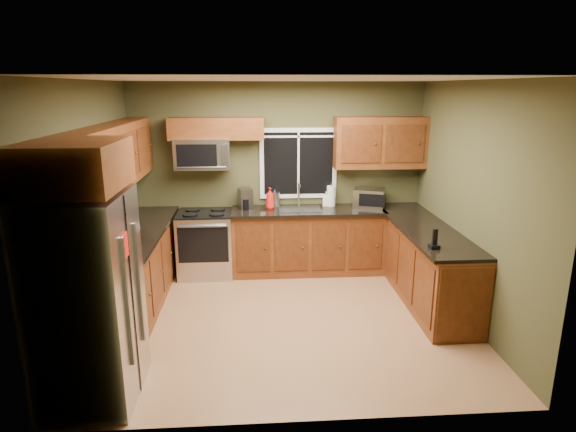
{
  "coord_description": "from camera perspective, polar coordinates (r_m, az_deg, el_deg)",
  "views": [
    {
      "loc": [
        -0.33,
        -5.11,
        2.62
      ],
      "look_at": [
        0.05,
        0.35,
        1.15
      ],
      "focal_mm": 30.0,
      "sensor_mm": 36.0,
      "label": 1
    }
  ],
  "objects": [
    {
      "name": "upper_cabinets_back_left",
      "position": [
        6.79,
        -8.49,
        10.22
      ],
      "size": [
        1.3,
        0.33,
        0.3
      ],
      "primitive_type": "cube",
      "color": "brown",
      "rests_on": "back_wall"
    },
    {
      "name": "left_wall",
      "position": [
        5.56,
        -22.42,
        0.66
      ],
      "size": [
        0.0,
        3.6,
        3.6
      ],
      "primitive_type": "plane",
      "rotation": [
        1.57,
        0.0,
        1.57
      ],
      "color": "#424224",
      "rests_on": "ground"
    },
    {
      "name": "back_wall",
      "position": [
        7.04,
        -1.23,
        4.62
      ],
      "size": [
        4.2,
        0.0,
        4.2
      ],
      "primitive_type": "plane",
      "rotation": [
        1.57,
        0.0,
        0.0
      ],
      "color": "#424224",
      "rests_on": "ground"
    },
    {
      "name": "toaster_oven",
      "position": [
        7.04,
        9.6,
        2.13
      ],
      "size": [
        0.51,
        0.46,
        0.27
      ],
      "color": "#B7B7BC",
      "rests_on": "countertop_back"
    },
    {
      "name": "microwave",
      "position": [
        6.82,
        -10.09,
        7.29
      ],
      "size": [
        0.76,
        0.41,
        0.42
      ],
      "color": "#B7B7BC",
      "rests_on": "back_wall"
    },
    {
      "name": "soap_bottle_b",
      "position": [
        7.04,
        4.54,
        2.04
      ],
      "size": [
        0.11,
        0.11,
        0.21
      ],
      "primitive_type": "imported",
      "rotation": [
        0.0,
        0.0,
        -0.19
      ],
      "color": "white",
      "rests_on": "countertop_back"
    },
    {
      "name": "ceiling",
      "position": [
        5.13,
        -0.3,
        15.92
      ],
      "size": [
        4.2,
        4.2,
        0.0
      ],
      "primitive_type": "plane",
      "rotation": [
        3.14,
        0.0,
        0.0
      ],
      "color": "white",
      "rests_on": "back_wall"
    },
    {
      "name": "base_cabinets_left",
      "position": [
        6.17,
        -17.59,
        -6.29
      ],
      "size": [
        0.6,
        2.65,
        0.9
      ],
      "primitive_type": "cube",
      "color": "brown",
      "rests_on": "ground"
    },
    {
      "name": "upper_cabinets_back_right",
      "position": [
        7.02,
        10.86,
        8.54
      ],
      "size": [
        1.3,
        0.33,
        0.72
      ],
      "primitive_type": "cube",
      "color": "brown",
      "rests_on": "back_wall"
    },
    {
      "name": "window",
      "position": [
        7.01,
        1.24,
        6.26
      ],
      "size": [
        1.12,
        0.03,
        1.02
      ],
      "color": "white",
      "rests_on": "back_wall"
    },
    {
      "name": "base_cabinets_back",
      "position": [
        7.0,
        2.33,
        -3.05
      ],
      "size": [
        2.17,
        0.6,
        0.9
      ],
      "primitive_type": "cube",
      "color": "brown",
      "rests_on": "ground"
    },
    {
      "name": "countertop_back",
      "position": [
        6.85,
        2.4,
        0.63
      ],
      "size": [
        2.17,
        0.65,
        0.04
      ],
      "primitive_type": "cube",
      "color": "black",
      "rests_on": "base_cabinets_back"
    },
    {
      "name": "kettle",
      "position": [
        6.95,
        -1.59,
        2.07
      ],
      "size": [
        0.18,
        0.18,
        0.27
      ],
      "color": "#B7B7BC",
      "rests_on": "countertop_back"
    },
    {
      "name": "paper_towel_roll",
      "position": [
        7.03,
        5.13,
        2.39
      ],
      "size": [
        0.15,
        0.15,
        0.33
      ],
      "color": "white",
      "rests_on": "countertop_back"
    },
    {
      "name": "floor",
      "position": [
        5.76,
        -0.26,
        -12.05
      ],
      "size": [
        4.2,
        4.2,
        0.0
      ],
      "primitive_type": "plane",
      "color": "#976842",
      "rests_on": "ground"
    },
    {
      "name": "refrigerator",
      "position": [
        4.42,
        -22.53,
        -9.12
      ],
      "size": [
        0.74,
        0.9,
        1.8
      ],
      "color": "#B7B7BC",
      "rests_on": "ground"
    },
    {
      "name": "soap_bottle_a",
      "position": [
        6.84,
        -2.15,
        2.11
      ],
      "size": [
        0.15,
        0.15,
        0.31
      ],
      "primitive_type": "imported",
      "rotation": [
        0.0,
        0.0,
        0.27
      ],
      "color": "red",
      "rests_on": "countertop_back"
    },
    {
      "name": "front_wall",
      "position": [
        3.56,
        1.59,
        -5.86
      ],
      "size": [
        4.2,
        0.0,
        4.2
      ],
      "primitive_type": "plane",
      "rotation": [
        -1.57,
        0.0,
        0.0
      ],
      "color": "#424224",
      "rests_on": "ground"
    },
    {
      "name": "cordless_phone",
      "position": [
        5.4,
        16.96,
        -3.04
      ],
      "size": [
        0.11,
        0.11,
        0.22
      ],
      "color": "black",
      "rests_on": "countertop_peninsula"
    },
    {
      "name": "right_wall",
      "position": [
        5.8,
        20.9,
        1.38
      ],
      "size": [
        0.0,
        3.6,
        3.6
      ],
      "primitive_type": "plane",
      "rotation": [
        1.57,
        0.0,
        -1.57
      ],
      "color": "#424224",
      "rests_on": "ground"
    },
    {
      "name": "upper_cabinets_left",
      "position": [
        5.87,
        -19.96,
        6.68
      ],
      "size": [
        0.33,
        2.65,
        0.72
      ],
      "primitive_type": "cube",
      "color": "brown",
      "rests_on": "left_wall"
    },
    {
      "name": "countertop_peninsula",
      "position": [
        6.28,
        15.78,
        -1.27
      ],
      "size": [
        0.65,
        2.5,
        0.04
      ],
      "primitive_type": "cube",
      "color": "black",
      "rests_on": "base_cabinets_peninsula"
    },
    {
      "name": "range",
      "position": [
        6.96,
        -9.73,
        -3.19
      ],
      "size": [
        0.76,
        0.69,
        0.94
      ],
      "color": "#B7B7BC",
      "rests_on": "ground"
    },
    {
      "name": "coffee_maker",
      "position": [
        6.88,
        -5.09,
        1.99
      ],
      "size": [
        0.23,
        0.27,
        0.29
      ],
      "color": "slate",
      "rests_on": "countertop_back"
    },
    {
      "name": "countertop_left",
      "position": [
        6.02,
        -17.71,
        -2.12
      ],
      "size": [
        0.65,
        2.65,
        0.04
      ],
      "primitive_type": "cube",
      "color": "black",
      "rests_on": "base_cabinets_left"
    },
    {
      "name": "sink",
      "position": [
        6.84,
        1.43,
        0.91
      ],
      "size": [
        0.6,
        0.42,
        0.36
      ],
      "color": "slate",
      "rests_on": "countertop_back"
    },
    {
      "name": "upper_cabinet_over_fridge",
      "position": [
        4.11,
        -24.12,
        5.46
      ],
      "size": [
        0.72,
        0.9,
        0.38
      ],
      "primitive_type": "cube",
      "color": "brown",
      "rests_on": "left_wall"
    },
    {
      "name": "base_cabinets_peninsula",
      "position": [
        6.42,
        15.72,
        -5.32
      ],
      "size": [
        0.6,
        2.52,
        0.9
      ],
      "color": "brown",
      "rests_on": "ground"
    }
  ]
}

